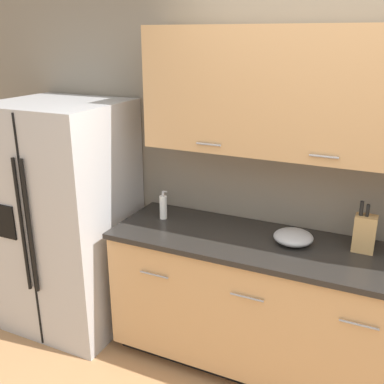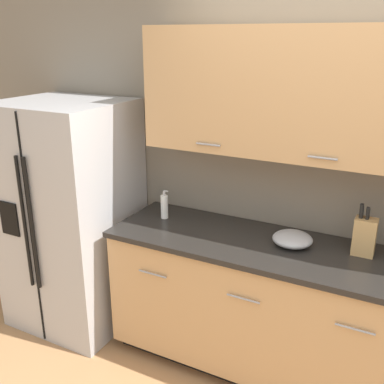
% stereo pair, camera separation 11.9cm
% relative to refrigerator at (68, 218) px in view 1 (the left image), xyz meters
% --- Properties ---
extents(wall_back, '(10.00, 0.39, 2.60)m').
position_rel_refrigerator_xyz_m(wall_back, '(1.95, 0.37, 0.60)').
color(wall_back, gray).
rests_on(wall_back, ground_plane).
extents(counter_unit, '(2.56, 0.64, 0.93)m').
position_rel_refrigerator_xyz_m(counter_unit, '(1.78, 0.08, -0.38)').
color(counter_unit, black).
rests_on(counter_unit, ground_plane).
extents(refrigerator, '(0.85, 0.81, 1.70)m').
position_rel_refrigerator_xyz_m(refrigerator, '(0.00, 0.00, 0.00)').
color(refrigerator, '#B2B2B5').
rests_on(refrigerator, ground_plane).
extents(knife_block, '(0.12, 0.09, 0.32)m').
position_rel_refrigerator_xyz_m(knife_block, '(2.03, 0.20, 0.19)').
color(knife_block, tan).
rests_on(knife_block, counter_unit).
extents(soap_dispenser, '(0.06, 0.05, 0.20)m').
position_rel_refrigerator_xyz_m(soap_dispenser, '(0.73, 0.14, 0.16)').
color(soap_dispenser, white).
rests_on(soap_dispenser, counter_unit).
extents(mixing_bowl, '(0.24, 0.24, 0.08)m').
position_rel_refrigerator_xyz_m(mixing_bowl, '(1.64, 0.13, 0.11)').
color(mixing_bowl, '#A3A3A5').
rests_on(mixing_bowl, counter_unit).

